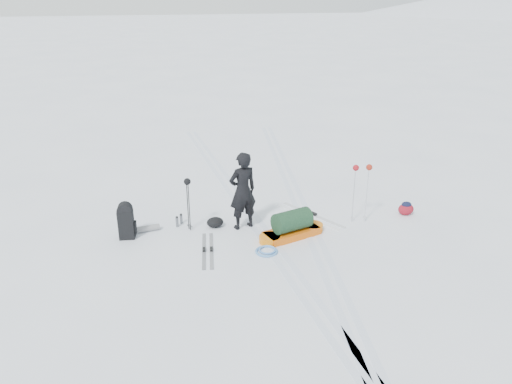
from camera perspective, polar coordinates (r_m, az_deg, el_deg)
ground at (r=11.35m, az=0.84°, el=-4.79°), size 200.00×200.00×0.00m
snow_hill_backdrop at (r=136.21m, az=18.27°, el=-11.97°), size 359.50×192.00×162.45m
ski_tracks at (r=12.25m, az=2.62°, el=-2.65°), size 3.38×17.97×0.01m
skier at (r=11.27m, az=-1.53°, el=0.12°), size 0.76×0.60×1.83m
pulk_sled at (r=11.16m, az=4.13°, el=-3.98°), size 1.69×0.92×0.62m
expedition_rucksack at (r=11.38m, az=-14.34°, el=-3.26°), size 0.91×0.48×0.85m
ski_poles_black at (r=11.22m, az=-7.83°, el=0.46°), size 0.15×0.18×1.26m
ski_poles_silver at (r=11.71m, az=12.02°, el=2.01°), size 0.46×0.18×1.44m
touring_skis_grey at (r=10.69m, az=-5.55°, el=-6.63°), size 0.45×1.58×0.06m
touring_skis_white at (r=12.25m, az=6.24°, el=-2.71°), size 1.21×1.86×0.07m
rope_coil at (r=10.59m, az=1.24°, el=-6.73°), size 0.55×0.55×0.06m
small_daypack at (r=12.75m, az=16.77°, el=-1.81°), size 0.43×0.35×0.33m
thermos_pair at (r=11.83m, az=-8.78°, el=-3.21°), size 0.19×0.24×0.26m
stuff_sack at (r=11.64m, az=-4.70°, el=-3.46°), size 0.39×0.30×0.24m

